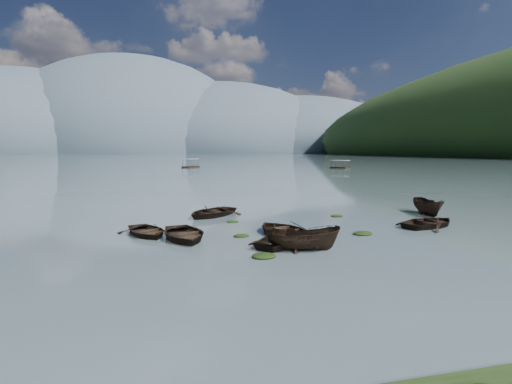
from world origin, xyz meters
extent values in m
plane|color=slate|center=(0.00, 0.00, 0.00)|extent=(2400.00, 2400.00, 0.00)
ellipsoid|color=#475666|center=(-260.00, 900.00, 0.00)|extent=(520.00, 520.00, 280.00)
ellipsoid|color=#475666|center=(-60.00, 900.00, 0.00)|extent=(520.00, 520.00, 340.00)
ellipsoid|color=#475666|center=(140.00, 900.00, 0.00)|extent=(520.00, 520.00, 260.00)
ellipsoid|color=#475666|center=(320.00, 900.00, 0.00)|extent=(520.00, 520.00, 220.00)
imported|color=black|center=(-6.08, 5.38, 0.00)|extent=(4.11, 5.26, 0.99)
imported|color=black|center=(-0.51, 2.66, 0.00)|extent=(5.61, 5.40, 0.95)
imported|color=black|center=(-0.12, 1.12, 0.00)|extent=(4.14, 2.36, 1.51)
imported|color=black|center=(0.06, 5.11, 0.00)|extent=(4.51, 5.54, 1.01)
imported|color=black|center=(10.76, 5.29, 0.00)|extent=(5.50, 4.65, 0.97)
imported|color=black|center=(14.10, 9.90, 0.00)|extent=(2.39, 4.36, 1.59)
imported|color=black|center=(-8.26, 7.11, 0.00)|extent=(4.22, 4.94, 0.87)
imported|color=black|center=(-3.36, 13.35, 0.00)|extent=(6.12, 6.09, 1.04)
ellipsoid|color=black|center=(-2.49, 0.25, 0.00)|extent=(1.23, 1.01, 0.27)
ellipsoid|color=black|center=(-2.61, 5.22, 0.00)|extent=(0.97, 0.78, 0.21)
ellipsoid|color=black|center=(4.91, 3.95, 0.00)|extent=(1.25, 1.00, 0.27)
ellipsoid|color=black|center=(2.05, 4.70, 0.00)|extent=(0.95, 0.80, 0.21)
ellipsoid|color=black|center=(10.90, 5.84, 0.00)|extent=(1.13, 0.90, 0.23)
ellipsoid|color=black|center=(-5.38, 7.38, 0.00)|extent=(0.93, 0.75, 0.20)
ellipsoid|color=black|center=(-2.20, 10.25, 0.00)|extent=(0.93, 0.77, 0.19)
ellipsoid|color=black|center=(6.34, 10.70, 0.00)|extent=(0.99, 0.80, 0.22)
camera|label=1|loc=(-7.48, -18.29, 5.23)|focal=28.00mm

